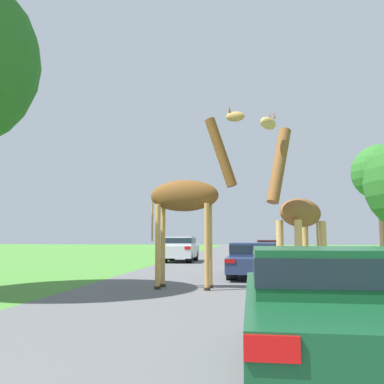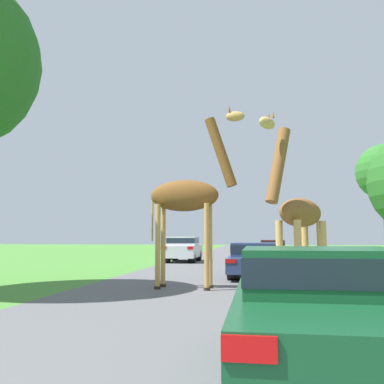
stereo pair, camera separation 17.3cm
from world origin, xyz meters
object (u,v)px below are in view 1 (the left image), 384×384
Objects in this scene: giraffe_near_road at (190,195)px; car_far_ahead at (269,248)px; car_lead_maroon at (334,308)px; tree_mid_field at (380,173)px; car_queue_right at (254,258)px; car_queue_left at (180,248)px; giraffe_companion at (298,214)px.

giraffe_near_road reaches higher than car_far_ahead.
giraffe_near_road is at bearing 110.07° from car_lead_maroon.
giraffe_near_road is 23.54m from tree_mid_field.
tree_mid_field reaches higher than car_queue_right.
car_queue_right is 9.80m from car_queue_left.
giraffe_companion is 14.89m from car_queue_left.
car_queue_right is 19.66m from tree_mid_field.
giraffe_companion is at bearing 86.67° from car_lead_maroon.
car_queue_right is 12.78m from car_far_ahead.
car_far_ahead is at bearing 35.68° from car_queue_left.
car_lead_maroon is 29.37m from tree_mid_field.
giraffe_companion reaches higher than car_queue_right.
tree_mid_field is at bearing 71.85° from car_lead_maroon.
tree_mid_field is (9.73, 16.14, 5.60)m from car_queue_right.
car_far_ahead reaches higher than car_queue_right.
giraffe_companion reaches higher than car_far_ahead.
car_lead_maroon is at bearing 23.19° from giraffe_near_road.
car_lead_maroon is 0.91× the size of car_far_ahead.
tree_mid_field is at bearing 58.91° from car_queue_right.
car_far_ahead is 10.80m from tree_mid_field.
giraffe_companion is at bearing -68.24° from car_queue_left.
tree_mid_field is (8.62, 21.15, 4.20)m from giraffe_companion.
tree_mid_field is at bearing -73.23° from giraffe_companion.
car_queue_left is (-2.49, 12.78, -1.93)m from giraffe_near_road.
giraffe_near_road reaches higher than giraffe_companion.
tree_mid_field reaches higher than giraffe_near_road.
giraffe_near_road is 1.16× the size of car_far_ahead.
car_far_ahead is (5.52, 3.97, -0.10)m from car_queue_left.
car_queue_right is 0.56× the size of tree_mid_field.
car_far_ahead is at bearing -158.39° from tree_mid_field.
car_queue_right is (1.90, 4.02, -2.05)m from giraffe_near_road.
car_far_ahead is (0.39, 24.00, -0.03)m from car_lead_maroon.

